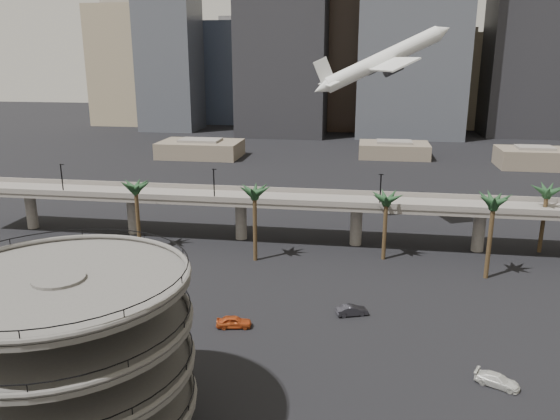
% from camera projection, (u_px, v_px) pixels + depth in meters
% --- Properties ---
extents(parking_ramp, '(22.20, 22.20, 17.35)m').
position_uv_depth(parking_ramp, '(67.00, 346.00, 47.61)').
color(parking_ramp, '#53504E').
rests_on(parking_ramp, ground).
extents(overpass, '(130.00, 9.30, 14.70)m').
position_uv_depth(overpass, '(298.00, 204.00, 102.42)').
color(overpass, slate).
rests_on(overpass, ground).
extents(palm_trees, '(76.40, 18.40, 14.00)m').
position_uv_depth(palm_trees, '(360.00, 197.00, 92.17)').
color(palm_trees, '#49351F').
rests_on(palm_trees, ground).
extents(low_buildings, '(135.00, 27.50, 6.80)m').
position_uv_depth(low_buildings, '(350.00, 152.00, 185.58)').
color(low_buildings, '#6A5F4E').
rests_on(low_buildings, ground).
extents(skyline, '(269.00, 86.00, 130.28)m').
position_uv_depth(skyline, '(377.00, 25.00, 243.23)').
color(skyline, gray).
rests_on(skyline, ground).
extents(airborne_jet, '(28.77, 27.12, 15.28)m').
position_uv_depth(airborne_jet, '(382.00, 60.00, 110.19)').
color(airborne_jet, silver).
rests_on(airborne_jet, ground).
extents(car_a, '(4.83, 2.61, 1.56)m').
position_uv_depth(car_a, '(234.00, 322.00, 71.16)').
color(car_a, '#B7461A').
rests_on(car_a, ground).
extents(car_b, '(4.61, 2.90, 1.43)m').
position_uv_depth(car_b, '(352.00, 310.00, 74.49)').
color(car_b, '#232228').
rests_on(car_b, ground).
extents(car_c, '(4.99, 3.66, 1.34)m').
position_uv_depth(car_c, '(497.00, 380.00, 58.52)').
color(car_c, silver).
rests_on(car_c, ground).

